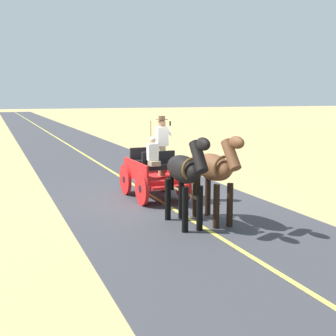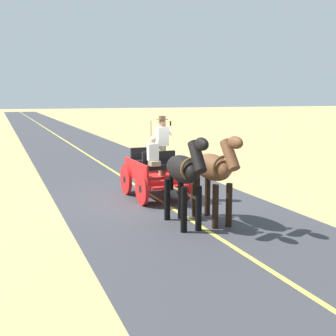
{
  "view_description": "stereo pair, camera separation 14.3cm",
  "coord_description": "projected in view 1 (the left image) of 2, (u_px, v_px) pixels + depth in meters",
  "views": [
    {
      "loc": [
        4.53,
        12.24,
        3.07
      ],
      "look_at": [
        0.02,
        1.03,
        1.1
      ],
      "focal_mm": 47.13,
      "sensor_mm": 36.0,
      "label": 1
    },
    {
      "loc": [
        4.39,
        12.29,
        3.07
      ],
      "look_at": [
        0.02,
        1.03,
        1.1
      ],
      "focal_mm": 47.13,
      "sensor_mm": 36.0,
      "label": 2
    }
  ],
  "objects": [
    {
      "name": "horse_near_side",
      "position": [
        215.0,
        170.0,
        10.63
      ],
      "size": [
        0.6,
        2.13,
        2.21
      ],
      "color": "brown",
      "rests_on": "ground"
    },
    {
      "name": "horse_off_side",
      "position": [
        185.0,
        172.0,
        10.32
      ],
      "size": [
        0.58,
        2.13,
        2.21
      ],
      "color": "black",
      "rests_on": "ground"
    },
    {
      "name": "horse_drawn_carriage",
      "position": [
        154.0,
        172.0,
        13.31
      ],
      "size": [
        1.45,
        4.51,
        2.5
      ],
      "color": "red",
      "rests_on": "ground"
    },
    {
      "name": "road_surface",
      "position": [
        156.0,
        198.0,
        13.37
      ],
      "size": [
        5.89,
        160.0,
        0.01
      ],
      "primitive_type": "cube",
      "color": "#38383D",
      "rests_on": "ground"
    },
    {
      "name": "ground_plane",
      "position": [
        156.0,
        199.0,
        13.37
      ],
      "size": [
        200.0,
        200.0,
        0.0
      ],
      "primitive_type": "plane",
      "color": "tan"
    },
    {
      "name": "road_centre_stripe",
      "position": [
        156.0,
        198.0,
        13.37
      ],
      "size": [
        0.12,
        160.0,
        0.0
      ],
      "primitive_type": "cube",
      "color": "#DBCC4C",
      "rests_on": "road_surface"
    }
  ]
}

